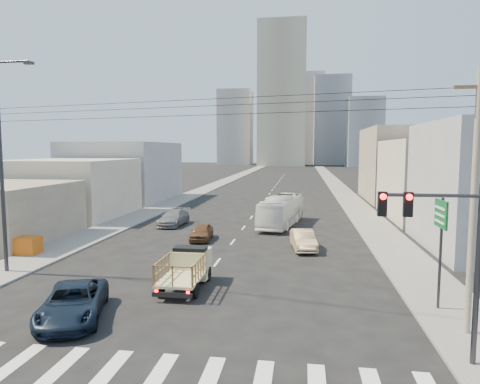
% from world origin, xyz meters
% --- Properties ---
extents(ground, '(420.00, 420.00, 0.00)m').
position_xyz_m(ground, '(0.00, 0.00, 0.00)').
color(ground, black).
rests_on(ground, ground).
extents(sidewalk_left, '(3.50, 180.00, 0.12)m').
position_xyz_m(sidewalk_left, '(-11.75, 70.00, 0.06)').
color(sidewalk_left, slate).
rests_on(sidewalk_left, ground).
extents(sidewalk_right, '(3.50, 180.00, 0.12)m').
position_xyz_m(sidewalk_right, '(11.75, 70.00, 0.06)').
color(sidewalk_right, slate).
rests_on(sidewalk_right, ground).
extents(crosswalk, '(18.59, 3.80, 0.01)m').
position_xyz_m(crosswalk, '(0.02, -6.00, 0.01)').
color(crosswalk, silver).
rests_on(crosswalk, ground).
extents(lane_dashes, '(0.15, 104.00, 0.01)m').
position_xyz_m(lane_dashes, '(0.00, 53.00, 0.01)').
color(lane_dashes, silver).
rests_on(lane_dashes, ground).
extents(flatbed_pickup, '(1.95, 4.41, 1.90)m').
position_xyz_m(flatbed_pickup, '(-0.62, 3.08, 1.09)').
color(flatbed_pickup, beige).
rests_on(flatbed_pickup, ground).
extents(navy_pickup, '(3.85, 5.59, 1.42)m').
position_xyz_m(navy_pickup, '(-4.16, -1.68, 0.71)').
color(navy_pickup, black).
rests_on(navy_pickup, ground).
extents(city_bus, '(3.98, 10.18, 2.76)m').
position_xyz_m(city_bus, '(3.34, 21.79, 1.38)').
color(city_bus, silver).
rests_on(city_bus, ground).
extents(sedan_brown, '(1.74, 3.83, 1.28)m').
position_xyz_m(sedan_brown, '(-2.53, 14.39, 0.64)').
color(sedan_brown, brown).
rests_on(sedan_brown, ground).
extents(sedan_tan, '(2.06, 4.34, 1.37)m').
position_xyz_m(sedan_tan, '(5.34, 12.29, 0.69)').
color(sedan_tan, tan).
rests_on(sedan_tan, ground).
extents(sedan_grey, '(2.21, 4.96, 1.41)m').
position_xyz_m(sedan_grey, '(-6.62, 20.28, 0.71)').
color(sedan_grey, slate).
rests_on(sedan_grey, ground).
extents(traffic_signal, '(3.23, 0.35, 6.00)m').
position_xyz_m(traffic_signal, '(9.77, -3.51, 4.08)').
color(traffic_signal, '#2D2D33').
rests_on(traffic_signal, ground).
extents(green_sign, '(0.18, 1.60, 5.00)m').
position_xyz_m(green_sign, '(11.16, 1.50, 3.74)').
color(green_sign, '#2D2D33').
rests_on(green_sign, ground).
extents(utility_pole, '(1.80, 0.24, 10.00)m').
position_xyz_m(utility_pole, '(11.50, -1.00, 5.19)').
color(utility_pole, gray).
rests_on(utility_pole, ground).
extents(streetlamp_left, '(2.36, 0.25, 12.00)m').
position_xyz_m(streetlamp_left, '(-11.39, 4.00, 6.44)').
color(streetlamp_left, '#2D2D33').
rests_on(streetlamp_left, ground).
extents(overhead_wires, '(23.01, 5.02, 0.72)m').
position_xyz_m(overhead_wires, '(0.00, 1.50, 8.97)').
color(overhead_wires, black).
rests_on(overhead_wires, ground).
extents(crate_stack, '(1.80, 1.20, 1.14)m').
position_xyz_m(crate_stack, '(-13.00, 7.87, 0.69)').
color(crate_stack, '#C45712').
rests_on(crate_stack, sidewalk_left).
extents(bldg_right_mid, '(11.00, 14.00, 8.00)m').
position_xyz_m(bldg_right_mid, '(19.50, 28.00, 4.00)').
color(bldg_right_mid, '#C3B59D').
rests_on(bldg_right_mid, ground).
extents(bldg_right_far, '(12.00, 16.00, 10.00)m').
position_xyz_m(bldg_right_far, '(20.00, 44.00, 5.00)').
color(bldg_right_far, gray).
rests_on(bldg_right_far, ground).
extents(bldg_left_near, '(9.00, 10.00, 4.40)m').
position_xyz_m(bldg_left_near, '(-18.00, 12.00, 2.20)').
color(bldg_left_near, gray).
rests_on(bldg_left_near, ground).
extents(bldg_left_mid, '(11.00, 12.00, 6.00)m').
position_xyz_m(bldg_left_mid, '(-19.00, 24.00, 3.00)').
color(bldg_left_mid, '#C3B59D').
rests_on(bldg_left_mid, ground).
extents(bldg_left_far, '(12.00, 16.00, 8.00)m').
position_xyz_m(bldg_left_far, '(-19.50, 39.00, 4.00)').
color(bldg_left_far, '#949597').
rests_on(bldg_left_far, ground).
extents(high_rise_tower, '(20.00, 20.00, 60.00)m').
position_xyz_m(high_rise_tower, '(-4.00, 170.00, 30.00)').
color(high_rise_tower, tan).
rests_on(high_rise_tower, ground).
extents(midrise_ne, '(16.00, 16.00, 40.00)m').
position_xyz_m(midrise_ne, '(18.00, 185.00, 20.00)').
color(midrise_ne, gray).
rests_on(midrise_ne, ground).
extents(midrise_nw, '(15.00, 15.00, 34.00)m').
position_xyz_m(midrise_nw, '(-26.00, 180.00, 17.00)').
color(midrise_nw, gray).
rests_on(midrise_nw, ground).
extents(midrise_back, '(18.00, 18.00, 44.00)m').
position_xyz_m(midrise_back, '(6.00, 200.00, 22.00)').
color(midrise_back, '#949597').
rests_on(midrise_back, ground).
extents(midrise_east, '(14.00, 14.00, 28.00)m').
position_xyz_m(midrise_east, '(30.00, 165.00, 14.00)').
color(midrise_east, gray).
rests_on(midrise_east, ground).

